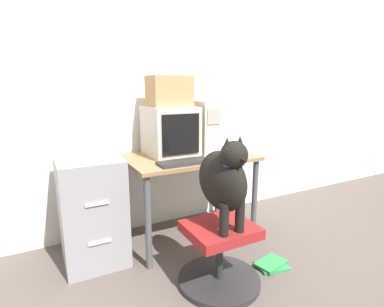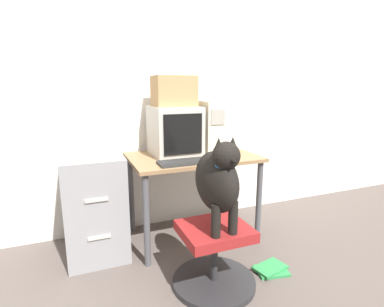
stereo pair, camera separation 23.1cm
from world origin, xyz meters
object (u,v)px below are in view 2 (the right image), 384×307
at_px(crt_monitor, 174,131).
at_px(keyboard, 185,162).
at_px(cardboard_box, 174,91).
at_px(book_stack_floor, 271,269).
at_px(dog, 218,180).
at_px(pc_tower, 207,126).
at_px(office_chair, 214,257).
at_px(filing_cabinet, 95,206).

xyz_separation_m(crt_monitor, keyboard, (-0.04, -0.36, -0.20)).
bearing_deg(cardboard_box, crt_monitor, -90.00).
relative_size(cardboard_box, book_stack_floor, 1.31).
height_order(dog, cardboard_box, cardboard_box).
bearing_deg(dog, pc_tower, 69.73).
bearing_deg(book_stack_floor, crt_monitor, 118.82).
height_order(crt_monitor, book_stack_floor, crt_monitor).
relative_size(office_chair, cardboard_box, 1.66).
xyz_separation_m(filing_cabinet, cardboard_box, (0.72, 0.10, 0.91)).
xyz_separation_m(office_chair, dog, (0.00, -0.03, 0.58)).
height_order(office_chair, filing_cabinet, filing_cabinet).
xyz_separation_m(office_chair, filing_cabinet, (-0.73, 0.73, 0.21)).
xyz_separation_m(crt_monitor, office_chair, (0.00, -0.83, -0.78)).
relative_size(crt_monitor, office_chair, 0.78).
xyz_separation_m(crt_monitor, book_stack_floor, (0.47, -0.86, -0.97)).
xyz_separation_m(pc_tower, dog, (-0.32, -0.86, -0.23)).
bearing_deg(crt_monitor, cardboard_box, 90.00).
distance_m(pc_tower, keyboard, 0.56).
distance_m(pc_tower, office_chair, 1.20).
relative_size(crt_monitor, pc_tower, 0.96).
distance_m(office_chair, dog, 0.58).
height_order(crt_monitor, pc_tower, pc_tower).
relative_size(keyboard, book_stack_floor, 1.56).
height_order(office_chair, book_stack_floor, office_chair).
relative_size(dog, filing_cabinet, 0.75).
height_order(pc_tower, book_stack_floor, pc_tower).
distance_m(crt_monitor, keyboard, 0.41).
bearing_deg(office_chair, book_stack_floor, -3.59).
bearing_deg(crt_monitor, office_chair, -89.78).
distance_m(crt_monitor, dog, 0.88).
relative_size(crt_monitor, keyboard, 1.08).
height_order(filing_cabinet, cardboard_box, cardboard_box).
distance_m(keyboard, cardboard_box, 0.66).
distance_m(filing_cabinet, book_stack_floor, 1.47).
height_order(keyboard, filing_cabinet, filing_cabinet).
relative_size(pc_tower, filing_cabinet, 0.56).
distance_m(cardboard_box, book_stack_floor, 1.64).
xyz_separation_m(office_chair, cardboard_box, (-0.00, 0.83, 1.13)).
bearing_deg(pc_tower, book_stack_floor, -80.25).
bearing_deg(filing_cabinet, office_chair, -45.00).
relative_size(filing_cabinet, cardboard_box, 2.39).
distance_m(pc_tower, dog, 0.95).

